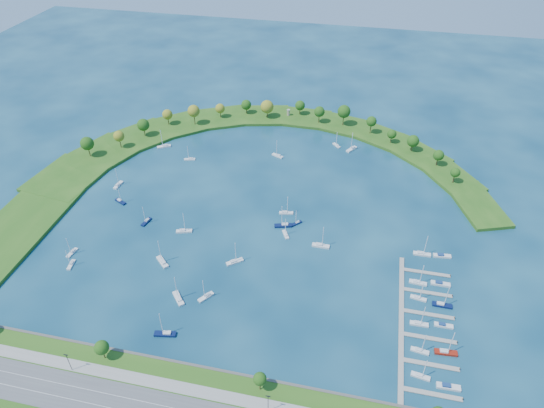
% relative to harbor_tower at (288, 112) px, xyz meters
% --- Properties ---
extents(ground, '(700.00, 700.00, 0.00)m').
position_rel_harbor_tower_xyz_m(ground, '(7.20, -117.76, -4.42)').
color(ground, '#072A44').
rests_on(ground, ground).
extents(breakwater, '(286.74, 247.64, 2.00)m').
position_rel_harbor_tower_xyz_m(breakwater, '(-39.13, -69.04, -3.43)').
color(breakwater, '#225215').
rests_on(breakwater, ground).
extents(breakwater_trees, '(239.21, 96.69, 15.63)m').
position_rel_harbor_tower_xyz_m(breakwater_trees, '(-13.31, -28.85, 6.26)').
color(breakwater_trees, '#382314').
rests_on(breakwater_trees, breakwater).
extents(harbor_tower, '(2.60, 2.60, 4.72)m').
position_rel_harbor_tower_xyz_m(harbor_tower, '(0.00, 0.00, 0.00)').
color(harbor_tower, gray).
rests_on(harbor_tower, breakwater).
extents(dock_system, '(24.28, 82.00, 1.60)m').
position_rel_harbor_tower_xyz_m(dock_system, '(92.49, -178.76, -4.06)').
color(dock_system, gray).
rests_on(dock_system, ground).
extents(moored_boat_0, '(5.14, 7.44, 10.75)m').
position_rel_harbor_tower_xyz_m(moored_boat_0, '(24.16, -133.00, -3.54)').
color(moored_boat_0, silver).
rests_on(moored_boat_0, ground).
extents(moored_boat_1, '(8.80, 8.44, 14.01)m').
position_rel_harbor_tower_xyz_m(moored_boat_1, '(-32.14, -166.99, -3.45)').
color(moored_boat_1, silver).
rests_on(moored_boat_1, ground).
extents(moored_boat_2, '(8.23, 3.76, 11.68)m').
position_rel_harbor_tower_xyz_m(moored_boat_2, '(20.79, -114.70, -3.52)').
color(moored_boat_2, silver).
rests_on(moored_boat_2, ground).
extents(moored_boat_3, '(8.02, 5.36, 11.52)m').
position_rel_harbor_tower_xyz_m(moored_boat_3, '(-75.86, -125.04, -3.52)').
color(moored_boat_3, '#0A153E').
rests_on(moored_boat_3, ground).
extents(moored_boat_4, '(9.11, 2.65, 13.34)m').
position_rel_harbor_tower_xyz_m(moored_boat_4, '(43.68, -137.86, -3.47)').
color(moored_boat_4, silver).
rests_on(moored_boat_4, ground).
extents(moored_boat_5, '(7.58, 3.78, 10.73)m').
position_rel_harbor_tower_xyz_m(moored_boat_5, '(-52.28, -72.59, -3.54)').
color(moored_boat_5, silver).
rests_on(moored_boat_5, ground).
extents(moored_boat_6, '(6.49, 7.82, 11.77)m').
position_rel_harbor_tower_xyz_m(moored_boat_6, '(-3.47, -184.03, -3.52)').
color(moored_boat_6, silver).
rests_on(moored_boat_6, ground).
extents(moored_boat_7, '(9.99, 5.24, 14.14)m').
position_rel_harbor_tower_xyz_m(moored_boat_7, '(21.51, -126.02, -3.44)').
color(moored_boat_7, '#0A153E').
rests_on(moored_boat_7, ground).
extents(moored_boat_8, '(3.71, 7.85, 11.13)m').
position_rel_harbor_tower_xyz_m(moored_boat_8, '(-53.31, -139.05, -3.53)').
color(moored_boat_8, '#0A153E').
rests_on(moored_boat_8, ground).
extents(moored_boat_9, '(2.90, 8.41, 12.15)m').
position_rel_harbor_tower_xyz_m(moored_boat_9, '(-84.80, -110.03, -3.50)').
color(moored_boat_9, silver).
rests_on(moored_boat_9, ground).
extents(moored_boat_10, '(8.39, 5.55, 12.04)m').
position_rel_harbor_tower_xyz_m(moored_boat_10, '(3.51, -55.98, -3.51)').
color(moored_boat_10, silver).
rests_on(moored_boat_10, ground).
extents(moored_boat_11, '(9.68, 4.18, 13.77)m').
position_rel_harbor_tower_xyz_m(moored_boat_11, '(-13.79, -207.74, -3.45)').
color(moored_boat_11, '#0A153E').
rests_on(moored_boat_11, ground).
extents(moored_boat_12, '(8.47, 7.39, 12.97)m').
position_rel_harbor_tower_xyz_m(moored_boat_12, '(3.20, -159.02, -3.48)').
color(moored_boat_12, silver).
rests_on(moored_boat_12, ground).
extents(moored_boat_13, '(5.79, 5.97, 9.55)m').
position_rel_harbor_tower_xyz_m(moored_boat_13, '(28.22, -122.35, -3.57)').
color(moored_boat_13, '#0A153E').
rests_on(moored_boat_13, ground).
extents(moored_boat_14, '(7.25, 9.11, 13.56)m').
position_rel_harbor_tower_xyz_m(moored_boat_14, '(51.09, -36.82, -3.46)').
color(moored_boat_14, silver).
rests_on(moored_boat_14, ground).
extents(moored_boat_15, '(2.99, 7.29, 10.40)m').
position_rel_harbor_tower_xyz_m(moored_boat_15, '(-76.00, -178.34, -3.55)').
color(moored_boat_15, silver).
rests_on(moored_boat_15, ground).
extents(moored_boat_16, '(8.21, 8.89, 13.92)m').
position_rel_harbor_tower_xyz_m(moored_boat_16, '(-15.53, -187.85, -3.45)').
color(moored_boat_16, silver).
rests_on(moored_boat_16, ground).
extents(moored_boat_17, '(3.10, 7.55, 10.78)m').
position_rel_harbor_tower_xyz_m(moored_boat_17, '(-80.16, -170.42, -3.54)').
color(moored_boat_17, silver).
rests_on(moored_boat_17, ground).
extents(moored_boat_18, '(9.35, 6.94, 13.68)m').
position_rel_harbor_tower_xyz_m(moored_boat_18, '(-75.14, -61.05, -3.46)').
color(moored_boat_18, silver).
rests_on(moored_boat_18, ground).
extents(moored_boat_19, '(8.92, 4.86, 12.64)m').
position_rel_harbor_tower_xyz_m(moored_boat_19, '(-30.07, -142.15, -3.49)').
color(moored_boat_19, silver).
rests_on(moored_boat_19, ground).
extents(moored_boat_20, '(6.20, 6.68, 10.48)m').
position_rel_harbor_tower_xyz_m(moored_boat_20, '(40.49, -33.90, -3.55)').
color(moored_boat_20, silver).
rests_on(moored_boat_20, ground).
extents(docked_boat_0, '(7.75, 3.35, 11.03)m').
position_rel_harbor_tower_xyz_m(docked_boat_0, '(92.73, -205.00, -3.54)').
color(docked_boat_0, silver).
rests_on(docked_boat_0, ground).
extents(docked_boat_1, '(9.27, 2.87, 1.87)m').
position_rel_harbor_tower_xyz_m(docked_boat_1, '(103.16, -207.45, -3.73)').
color(docked_boat_1, silver).
rests_on(docked_boat_1, ground).
extents(docked_boat_2, '(7.72, 3.11, 11.03)m').
position_rel_harbor_tower_xyz_m(docked_boat_2, '(92.73, -192.91, -3.54)').
color(docked_boat_2, silver).
rests_on(docked_boat_2, ground).
extents(docked_boat_3, '(9.46, 3.28, 13.67)m').
position_rel_harbor_tower_xyz_m(docked_boat_3, '(103.19, -191.48, -3.46)').
color(docked_boat_3, maroon).
rests_on(docked_boat_3, ground).
extents(docked_boat_4, '(8.04, 2.31, 11.80)m').
position_rel_harbor_tower_xyz_m(docked_boat_4, '(92.72, -178.73, -3.52)').
color(docked_boat_4, silver).
rests_on(docked_boat_4, ground).
extents(docked_boat_5, '(8.08, 2.27, 1.65)m').
position_rel_harbor_tower_xyz_m(docked_boat_5, '(103.18, -177.28, -3.81)').
color(docked_boat_5, silver).
rests_on(docked_boat_5, ground).
extents(docked_boat_6, '(7.64, 3.28, 10.88)m').
position_rel_harbor_tower_xyz_m(docked_boat_6, '(92.73, -163.60, -3.54)').
color(docked_boat_6, silver).
rests_on(docked_boat_6, ground).
extents(docked_boat_7, '(8.90, 2.63, 13.03)m').
position_rel_harbor_tower_xyz_m(docked_boat_7, '(103.20, -165.55, -3.48)').
color(docked_boat_7, '#0A153E').
rests_on(docked_boat_7, ground).
extents(docked_boat_8, '(8.43, 2.99, 12.15)m').
position_rel_harbor_tower_xyz_m(docked_boat_8, '(92.71, -153.68, -3.51)').
color(docked_boat_8, silver).
rests_on(docked_boat_8, ground).
extents(docked_boat_9, '(9.06, 2.56, 1.85)m').
position_rel_harbor_tower_xyz_m(docked_boat_9, '(103.16, -152.15, -3.74)').
color(docked_boat_9, silver).
rests_on(docked_boat_9, ground).
extents(docked_boat_10, '(8.79, 2.57, 12.87)m').
position_rel_harbor_tower_xyz_m(docked_boat_10, '(95.10, -132.88, -3.48)').
color(docked_boat_10, silver).
rests_on(docked_boat_10, ground).
extents(docked_boat_11, '(9.02, 3.36, 1.80)m').
position_rel_harbor_tower_xyz_m(docked_boat_11, '(105.07, -132.07, -3.76)').
color(docked_boat_11, silver).
rests_on(docked_boat_11, ground).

